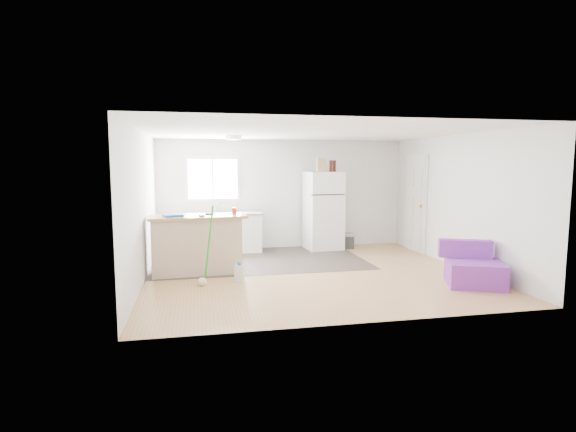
# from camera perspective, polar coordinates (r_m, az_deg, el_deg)

# --- Properties ---
(room) EXTENTS (5.51, 5.01, 2.41)m
(room) POSITION_cam_1_polar(r_m,az_deg,el_deg) (7.61, 2.96, 1.54)
(room) COLOR #AE7348
(room) RESTS_ON ground
(vinyl_zone) EXTENTS (4.05, 2.50, 0.00)m
(vinyl_zone) POSITION_cam_1_polar(r_m,az_deg,el_deg) (8.87, -3.69, -5.57)
(vinyl_zone) COLOR #373029
(vinyl_zone) RESTS_ON floor
(window) EXTENTS (1.18, 0.06, 0.98)m
(window) POSITION_cam_1_polar(r_m,az_deg,el_deg) (9.84, -9.53, 4.65)
(window) COLOR white
(window) RESTS_ON back_wall
(interior_door) EXTENTS (0.11, 0.92, 2.10)m
(interior_door) POSITION_cam_1_polar(r_m,az_deg,el_deg) (10.05, 15.89, 1.49)
(interior_door) COLOR white
(interior_door) RESTS_ON right_wall
(ceiling_fixture) EXTENTS (0.30, 0.30, 0.07)m
(ceiling_fixture) POSITION_cam_1_polar(r_m,az_deg,el_deg) (8.58, -6.95, 9.84)
(ceiling_fixture) COLOR white
(ceiling_fixture) RESTS_ON ceiling
(kitchen_cabinets) EXTENTS (1.92, 0.66, 1.11)m
(kitchen_cabinets) POSITION_cam_1_polar(r_m,az_deg,el_deg) (9.66, -8.91, -2.04)
(kitchen_cabinets) COLOR white
(kitchen_cabinets) RESTS_ON floor
(peninsula) EXTENTS (1.67, 0.73, 1.00)m
(peninsula) POSITION_cam_1_polar(r_m,az_deg,el_deg) (7.83, -11.49, -3.54)
(peninsula) COLOR tan
(peninsula) RESTS_ON floor
(refrigerator) EXTENTS (0.81, 0.78, 1.70)m
(refrigerator) POSITION_cam_1_polar(r_m,az_deg,el_deg) (9.90, 4.50, 0.69)
(refrigerator) COLOR white
(refrigerator) RESTS_ON floor
(cooler) EXTENTS (0.47, 0.36, 0.33)m
(cooler) POSITION_cam_1_polar(r_m,az_deg,el_deg) (10.12, 7.09, -3.11)
(cooler) COLOR #303033
(cooler) RESTS_ON floor
(purple_seat) EXTENTS (1.04, 1.04, 0.67)m
(purple_seat) POSITION_cam_1_polar(r_m,az_deg,el_deg) (7.59, 22.47, -6.27)
(purple_seat) COLOR purple
(purple_seat) RESTS_ON floor
(cleaner_jug) EXTENTS (0.17, 0.15, 0.32)m
(cleaner_jug) POSITION_cam_1_polar(r_m,az_deg,el_deg) (7.25, -6.18, -7.24)
(cleaner_jug) COLOR silver
(cleaner_jug) RESTS_ON floor
(mop) EXTENTS (0.27, 0.34, 1.25)m
(mop) POSITION_cam_1_polar(r_m,az_deg,el_deg) (7.12, -10.60, -6.80)
(mop) COLOR green
(mop) RESTS_ON floor
(red_cup) EXTENTS (0.09, 0.09, 0.12)m
(red_cup) POSITION_cam_1_polar(r_m,az_deg,el_deg) (7.82, -6.85, 0.63)
(red_cup) COLOR red
(red_cup) RESTS_ON peninsula
(blue_tray) EXTENTS (0.35, 0.30, 0.04)m
(blue_tray) POSITION_cam_1_polar(r_m,az_deg,el_deg) (7.68, -14.39, 0.05)
(blue_tray) COLOR #134AB4
(blue_tray) RESTS_ON peninsula
(tool_a) EXTENTS (0.15, 0.09, 0.03)m
(tool_a) POSITION_cam_1_polar(r_m,az_deg,el_deg) (7.84, -9.93, 0.26)
(tool_a) COLOR black
(tool_a) RESTS_ON peninsula
(tool_b) EXTENTS (0.10, 0.05, 0.03)m
(tool_b) POSITION_cam_1_polar(r_m,az_deg,el_deg) (7.60, -10.88, 0.03)
(tool_b) COLOR black
(tool_b) RESTS_ON peninsula
(cardboard_box) EXTENTS (0.21, 0.13, 0.30)m
(cardboard_box) POSITION_cam_1_polar(r_m,az_deg,el_deg) (9.78, 4.21, 6.49)
(cardboard_box) COLOR tan
(cardboard_box) RESTS_ON refrigerator
(bottle_left) EXTENTS (0.09, 0.09, 0.25)m
(bottle_left) POSITION_cam_1_polar(r_m,az_deg,el_deg) (9.85, 5.47, 6.34)
(bottle_left) COLOR #361209
(bottle_left) RESTS_ON refrigerator
(bottle_right) EXTENTS (0.09, 0.09, 0.25)m
(bottle_right) POSITION_cam_1_polar(r_m,az_deg,el_deg) (9.91, 5.90, 6.33)
(bottle_right) COLOR #361209
(bottle_right) RESTS_ON refrigerator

